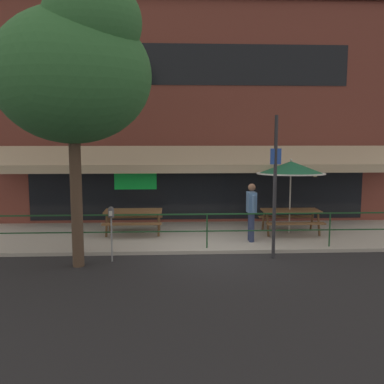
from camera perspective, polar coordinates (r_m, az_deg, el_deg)
ground_plane at (r=11.70m, az=2.12°, el=-8.30°), size 120.00×120.00×0.00m
patio_deck at (r=13.62m, az=1.40°, el=-5.84°), size 15.00×4.00×0.10m
restaurant_building at (r=15.51m, az=0.84°, el=10.44°), size 15.00×1.60×8.05m
patio_railing at (r=11.81m, az=2.02°, el=-4.17°), size 13.84×0.04×0.97m
picnic_table_left at (r=13.63m, az=-7.82°, el=-3.08°), size 1.80×1.42×0.76m
picnic_table_centre at (r=13.92m, az=13.02°, el=-2.98°), size 1.80×1.42×0.76m
patio_umbrella_centre at (r=13.86m, az=13.05°, el=3.12°), size 2.14×2.14×2.38m
pedestrian_walking at (r=12.64m, az=7.92°, el=-2.28°), size 0.25×0.62×1.71m
parking_meter_near at (r=10.97m, az=-10.74°, el=-3.33°), size 0.15×0.16×1.42m
street_sign_pole at (r=11.17m, az=10.99°, el=0.80°), size 0.28×0.09×3.70m
street_tree_curbside at (r=10.61m, az=-15.24°, el=15.82°), size 3.71×3.34×6.70m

